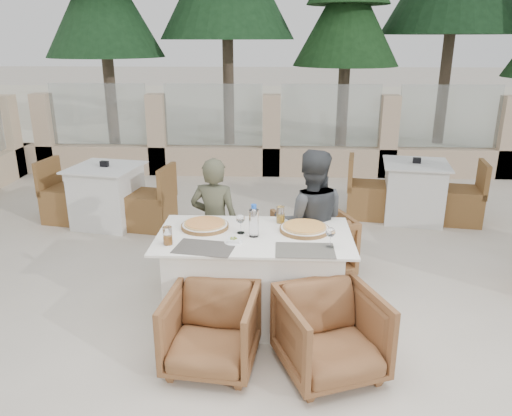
{
  "coord_description": "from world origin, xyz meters",
  "views": [
    {
      "loc": [
        0.11,
        -3.79,
        2.3
      ],
      "look_at": [
        -0.07,
        0.31,
        0.9
      ],
      "focal_mm": 35.0,
      "sensor_mm": 36.0,
      "label": 1
    }
  ],
  "objects_px": {
    "dining_table": "(254,277)",
    "beer_glass_left": "(168,236)",
    "pizza_left": "(205,225)",
    "diner_right": "(310,223)",
    "olive_dish": "(234,240)",
    "armchair_far_left": "(213,257)",
    "wine_glass_corner": "(330,236)",
    "armchair_far_right": "(313,243)",
    "wine_glass_centre": "(241,223)",
    "water_bottle": "(254,221)",
    "pizza_right": "(305,228)",
    "diner_left": "(215,223)",
    "bg_table_b": "(413,191)",
    "armchair_near_left": "(211,330)",
    "beer_glass_right": "(281,215)",
    "bg_table_a": "(108,196)",
    "armchair_near_right": "(331,334)"
  },
  "relations": [
    {
      "from": "pizza_right",
      "to": "armchair_far_right",
      "type": "relative_size",
      "value": 0.59
    },
    {
      "from": "armchair_near_left",
      "to": "bg_table_a",
      "type": "distance_m",
      "value": 3.37
    },
    {
      "from": "pizza_right",
      "to": "armchair_near_right",
      "type": "height_order",
      "value": "pizza_right"
    },
    {
      "from": "dining_table",
      "to": "pizza_left",
      "type": "distance_m",
      "value": 0.61
    },
    {
      "from": "pizza_left",
      "to": "armchair_near_left",
      "type": "height_order",
      "value": "pizza_left"
    },
    {
      "from": "beer_glass_left",
      "to": "water_bottle",
      "type": "bearing_deg",
      "value": 16.53
    },
    {
      "from": "water_bottle",
      "to": "armchair_far_left",
      "type": "distance_m",
      "value": 1.0
    },
    {
      "from": "wine_glass_corner",
      "to": "armchair_near_right",
      "type": "xyz_separation_m",
      "value": [
        -0.02,
        -0.49,
        -0.55
      ]
    },
    {
      "from": "wine_glass_corner",
      "to": "beer_glass_right",
      "type": "relative_size",
      "value": 1.26
    },
    {
      "from": "armchair_near_right",
      "to": "bg_table_a",
      "type": "height_order",
      "value": "bg_table_a"
    },
    {
      "from": "pizza_left",
      "to": "beer_glass_right",
      "type": "bearing_deg",
      "value": 13.37
    },
    {
      "from": "olive_dish",
      "to": "bg_table_a",
      "type": "distance_m",
      "value": 3.04
    },
    {
      "from": "wine_glass_corner",
      "to": "beer_glass_left",
      "type": "height_order",
      "value": "wine_glass_corner"
    },
    {
      "from": "pizza_left",
      "to": "diner_right",
      "type": "relative_size",
      "value": 0.29
    },
    {
      "from": "pizza_right",
      "to": "water_bottle",
      "type": "relative_size",
      "value": 1.53
    },
    {
      "from": "olive_dish",
      "to": "armchair_far_left",
      "type": "xyz_separation_m",
      "value": [
        -0.28,
        0.79,
        -0.51
      ]
    },
    {
      "from": "beer_glass_right",
      "to": "bg_table_a",
      "type": "distance_m",
      "value": 2.96
    },
    {
      "from": "olive_dish",
      "to": "armchair_near_right",
      "type": "distance_m",
      "value": 1.03
    },
    {
      "from": "bg_table_b",
      "to": "armchair_near_right",
      "type": "bearing_deg",
      "value": -103.96
    },
    {
      "from": "diner_right",
      "to": "pizza_right",
      "type": "bearing_deg",
      "value": 80.22
    },
    {
      "from": "pizza_left",
      "to": "dining_table",
      "type": "bearing_deg",
      "value": -18.26
    },
    {
      "from": "wine_glass_corner",
      "to": "armchair_near_right",
      "type": "height_order",
      "value": "wine_glass_corner"
    },
    {
      "from": "beer_glass_left",
      "to": "armchair_near_right",
      "type": "xyz_separation_m",
      "value": [
        1.24,
        -0.49,
        -0.53
      ]
    },
    {
      "from": "armchair_far_left",
      "to": "armchair_far_right",
      "type": "distance_m",
      "value": 1.03
    },
    {
      "from": "pizza_right",
      "to": "bg_table_a",
      "type": "height_order",
      "value": "pizza_right"
    },
    {
      "from": "olive_dish",
      "to": "bg_table_b",
      "type": "height_order",
      "value": "olive_dish"
    },
    {
      "from": "armchair_far_right",
      "to": "bg_table_a",
      "type": "height_order",
      "value": "bg_table_a"
    },
    {
      "from": "pizza_right",
      "to": "diner_left",
      "type": "bearing_deg",
      "value": 148.41
    },
    {
      "from": "wine_glass_centre",
      "to": "armchair_far_left",
      "type": "height_order",
      "value": "wine_glass_centre"
    },
    {
      "from": "dining_table",
      "to": "beer_glass_left",
      "type": "bearing_deg",
      "value": -160.97
    },
    {
      "from": "water_bottle",
      "to": "diner_left",
      "type": "height_order",
      "value": "diner_left"
    },
    {
      "from": "armchair_far_left",
      "to": "bg_table_a",
      "type": "height_order",
      "value": "bg_table_a"
    },
    {
      "from": "armchair_far_right",
      "to": "water_bottle",
      "type": "bearing_deg",
      "value": 38.68
    },
    {
      "from": "dining_table",
      "to": "beer_glass_right",
      "type": "distance_m",
      "value": 0.59
    },
    {
      "from": "armchair_far_right",
      "to": "olive_dish",
      "type": "bearing_deg",
      "value": 36.05
    },
    {
      "from": "pizza_right",
      "to": "water_bottle",
      "type": "xyz_separation_m",
      "value": [
        -0.42,
        -0.14,
        0.11
      ]
    },
    {
      "from": "beer_glass_left",
      "to": "pizza_left",
      "type": "bearing_deg",
      "value": 57.27
    },
    {
      "from": "wine_glass_corner",
      "to": "diner_right",
      "type": "distance_m",
      "value": 0.76
    },
    {
      "from": "pizza_left",
      "to": "bg_table_b",
      "type": "xyz_separation_m",
      "value": [
        2.41,
        2.43,
        -0.41
      ]
    },
    {
      "from": "wine_glass_centre",
      "to": "bg_table_b",
      "type": "bearing_deg",
      "value": 50.51
    },
    {
      "from": "dining_table",
      "to": "beer_glass_right",
      "type": "bearing_deg",
      "value": 53.83
    },
    {
      "from": "dining_table",
      "to": "bg_table_a",
      "type": "bearing_deg",
      "value": 132.02
    },
    {
      "from": "wine_glass_corner",
      "to": "armchair_far_right",
      "type": "relative_size",
      "value": 0.26
    },
    {
      "from": "pizza_right",
      "to": "bg_table_a",
      "type": "xyz_separation_m",
      "value": [
        -2.41,
        2.11,
        -0.41
      ]
    },
    {
      "from": "dining_table",
      "to": "pizza_right",
      "type": "xyz_separation_m",
      "value": [
        0.42,
        0.1,
        0.41
      ]
    },
    {
      "from": "beer_glass_left",
      "to": "diner_right",
      "type": "height_order",
      "value": "diner_right"
    },
    {
      "from": "dining_table",
      "to": "diner_left",
      "type": "bearing_deg",
      "value": 123.72
    },
    {
      "from": "pizza_left",
      "to": "diner_right",
      "type": "height_order",
      "value": "diner_right"
    },
    {
      "from": "pizza_left",
      "to": "beer_glass_left",
      "type": "relative_size",
      "value": 2.79
    },
    {
      "from": "pizza_left",
      "to": "bg_table_b",
      "type": "height_order",
      "value": "pizza_left"
    }
  ]
}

